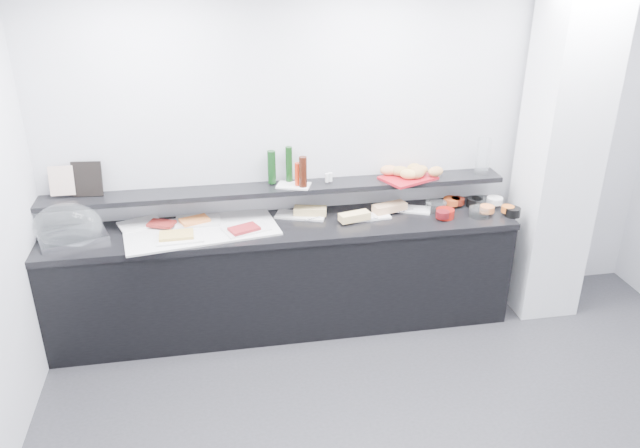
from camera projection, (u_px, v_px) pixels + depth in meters
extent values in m
cube|color=silver|center=(363.00, 152.00, 4.98)|extent=(5.00, 0.02, 2.70)
cube|color=white|center=(559.00, 155.00, 4.90)|extent=(0.50, 0.50, 2.70)
cube|color=black|center=(284.00, 279.00, 4.99)|extent=(3.60, 0.60, 0.85)
cube|color=black|center=(282.00, 228.00, 4.80)|extent=(3.62, 0.62, 0.05)
cube|color=black|center=(279.00, 189.00, 4.85)|extent=(3.60, 0.25, 0.04)
cube|color=silver|center=(73.00, 237.00, 4.55)|extent=(0.54, 0.44, 0.04)
ellipsoid|color=white|center=(68.00, 226.00, 4.47)|extent=(0.52, 0.37, 0.34)
cube|color=silver|center=(201.00, 230.00, 4.68)|extent=(1.19, 0.70, 0.01)
cube|color=white|center=(140.00, 224.00, 4.75)|extent=(0.36, 0.30, 0.01)
cube|color=maroon|center=(161.00, 224.00, 4.71)|extent=(0.23, 0.19, 0.02)
cube|color=silver|center=(198.00, 221.00, 4.80)|extent=(0.35, 0.24, 0.01)
cube|color=orange|center=(195.00, 220.00, 4.77)|extent=(0.25, 0.20, 0.02)
cube|color=white|center=(180.00, 237.00, 4.54)|extent=(0.35, 0.25, 0.01)
cube|color=gold|center=(176.00, 235.00, 4.53)|extent=(0.25, 0.16, 0.02)
cube|color=white|center=(246.00, 229.00, 4.67)|extent=(0.38, 0.31, 0.01)
cube|color=maroon|center=(244.00, 229.00, 4.63)|extent=(0.25, 0.21, 0.02)
cube|color=silver|center=(301.00, 215.00, 4.93)|extent=(0.42, 0.29, 0.01)
cube|color=tan|center=(310.00, 211.00, 4.92)|extent=(0.27, 0.15, 0.06)
cylinder|color=#A9AAB0|center=(314.00, 218.00, 4.86)|extent=(0.15, 0.06, 0.01)
cube|color=white|center=(370.00, 217.00, 4.91)|extent=(0.32, 0.16, 0.01)
cube|color=#E7C379|center=(354.00, 216.00, 4.82)|extent=(0.26, 0.15, 0.06)
cylinder|color=#AEB1B5|center=(368.00, 219.00, 4.84)|extent=(0.16, 0.01, 0.01)
cube|color=white|center=(408.00, 209.00, 5.05)|extent=(0.38, 0.27, 0.01)
cube|color=tan|center=(390.00, 207.00, 4.98)|extent=(0.29, 0.18, 0.06)
cylinder|color=silver|center=(405.00, 211.00, 4.99)|extent=(0.16, 0.05, 0.01)
cylinder|color=white|center=(436.00, 206.00, 5.03)|extent=(0.22, 0.22, 0.07)
cylinder|color=#C5471A|center=(452.00, 201.00, 5.09)|extent=(0.17, 0.17, 0.05)
cylinder|color=black|center=(474.00, 202.00, 5.10)|extent=(0.17, 0.17, 0.07)
cylinder|color=#52150B|center=(458.00, 201.00, 5.10)|extent=(0.12, 0.12, 0.05)
cylinder|color=white|center=(482.00, 202.00, 5.10)|extent=(0.21, 0.21, 0.07)
cylinder|color=white|center=(495.00, 200.00, 5.11)|extent=(0.14, 0.14, 0.05)
cylinder|color=maroon|center=(445.00, 213.00, 4.90)|extent=(0.19, 0.19, 0.07)
cylinder|color=#560C10|center=(443.00, 214.00, 4.85)|extent=(0.13, 0.13, 0.05)
cylinder|color=white|center=(479.00, 212.00, 4.92)|extent=(0.21, 0.21, 0.07)
cylinder|color=orange|center=(487.00, 209.00, 4.95)|extent=(0.12, 0.12, 0.05)
cylinder|color=black|center=(513.00, 212.00, 4.92)|extent=(0.16, 0.16, 0.07)
cylinder|color=orange|center=(508.00, 209.00, 4.95)|extent=(0.13, 0.13, 0.05)
cube|color=black|center=(87.00, 179.00, 4.62)|extent=(0.22, 0.09, 0.26)
cube|color=#D4A998|center=(61.00, 181.00, 4.58)|extent=(0.18, 0.05, 0.22)
cube|color=white|center=(294.00, 185.00, 4.84)|extent=(0.29, 0.23, 0.01)
cylinder|color=#0E3411|center=(272.00, 167.00, 4.82)|extent=(0.07, 0.07, 0.26)
cylinder|color=#341209|center=(303.00, 172.00, 4.75)|extent=(0.07, 0.07, 0.24)
cylinder|color=black|center=(289.00, 164.00, 4.85)|extent=(0.06, 0.06, 0.28)
cylinder|color=red|center=(298.00, 174.00, 4.79)|extent=(0.05, 0.05, 0.18)
cylinder|color=white|center=(327.00, 178.00, 4.87)|extent=(0.04, 0.04, 0.07)
cylinder|color=silver|center=(330.00, 177.00, 4.89)|extent=(0.04, 0.04, 0.07)
cube|color=#AD121F|center=(408.00, 178.00, 4.98)|extent=(0.49, 0.43, 0.02)
ellipsoid|color=#D88B52|center=(389.00, 170.00, 4.99)|extent=(0.15, 0.11, 0.08)
ellipsoid|color=tan|center=(414.00, 168.00, 5.04)|extent=(0.14, 0.10, 0.08)
ellipsoid|color=#AB7941|center=(417.00, 173.00, 4.92)|extent=(0.16, 0.13, 0.08)
ellipsoid|color=#D7A652|center=(408.00, 174.00, 4.91)|extent=(0.16, 0.13, 0.08)
ellipsoid|color=#C5864B|center=(436.00, 171.00, 4.97)|extent=(0.15, 0.12, 0.08)
ellipsoid|color=#B68745|center=(400.00, 171.00, 4.97)|extent=(0.17, 0.14, 0.08)
ellipsoid|color=#B88546|center=(419.00, 170.00, 4.99)|extent=(0.18, 0.14, 0.08)
cylinder|color=white|center=(483.00, 157.00, 5.03)|extent=(0.13, 0.13, 0.30)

